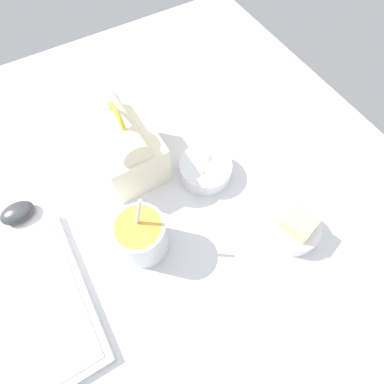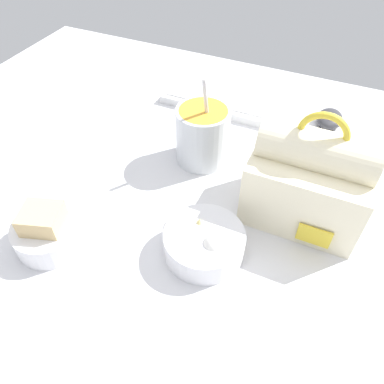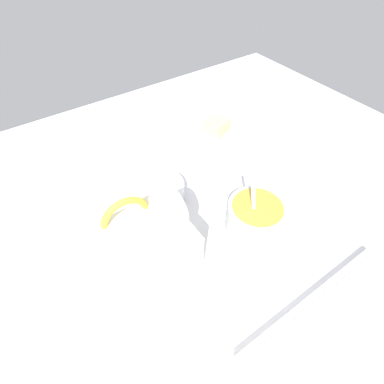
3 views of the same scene
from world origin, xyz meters
TOP-DOWN VIEW (x-y plane):
  - desk_surface at (0.00, 0.00)cm, footprint 140.00×110.00cm
  - keyboard at (-4.91, 35.05)cm, footprint 32.95×14.91cm
  - lunch_bag at (16.46, 7.08)cm, footprint 18.36×13.71cm
  - soup_cup at (-4.44, 13.33)cm, footprint 10.17×10.17cm
  - bento_bowl_sandwich at (-18.16, -15.72)cm, footprint 10.69×10.69cm
  - bento_bowl_snacks at (4.65, -7.25)cm, footprint 12.45×12.45cm
  - computer_mouse at (16.43, 35.15)cm, footprint 5.48×7.55cm

SIDE VIEW (x-z plane):
  - desk_surface at x=0.00cm, z-range 0.00..2.00cm
  - keyboard at x=-4.91cm, z-range 1.97..4.07cm
  - computer_mouse at x=16.43cm, z-range 2.00..4.95cm
  - bento_bowl_snacks at x=4.65cm, z-range 1.59..7.08cm
  - bento_bowl_sandwich at x=-18.16cm, z-range 1.04..8.60cm
  - soup_cup at x=-4.44cm, z-range -1.48..17.05cm
  - lunch_bag at x=16.46cm, z-range -0.54..19.58cm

